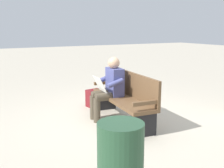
% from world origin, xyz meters
% --- Properties ---
extents(ground_plane, '(40.00, 40.00, 0.00)m').
position_xyz_m(ground_plane, '(0.00, 0.00, 0.00)').
color(ground_plane, '#B7AD99').
extents(bench_near, '(1.84, 0.65, 0.90)m').
position_xyz_m(bench_near, '(-0.01, -0.07, 0.46)').
color(bench_near, brown).
rests_on(bench_near, ground).
extents(person_seated, '(0.60, 0.60, 1.18)m').
position_xyz_m(person_seated, '(0.24, 0.14, 0.63)').
color(person_seated, '#474C84').
rests_on(person_seated, ground).
extents(backpack, '(0.30, 0.35, 0.38)m').
position_xyz_m(backpack, '(1.14, 0.04, 0.19)').
color(backpack, maroon).
rests_on(backpack, ground).
extents(trash_bin, '(0.44, 0.44, 0.86)m').
position_xyz_m(trash_bin, '(-2.11, 1.29, 0.43)').
color(trash_bin, '#23472D').
rests_on(trash_bin, ground).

